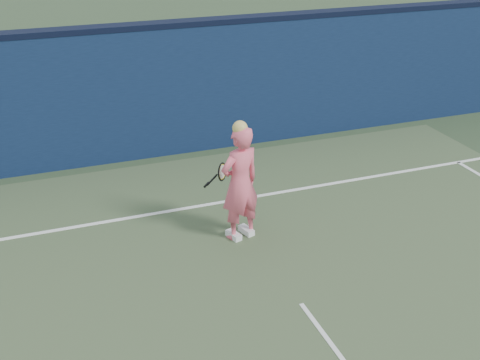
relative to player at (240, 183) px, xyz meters
name	(u,v)px	position (x,y,z in m)	size (l,w,h in m)	color
ground	(339,356)	(0.15, -2.87, -0.90)	(80.00, 80.00, 0.00)	#2C4027
backstop_wall	(183,90)	(0.15, 3.63, 0.35)	(24.00, 0.40, 2.50)	#0D1C3A
wall_cap	(180,23)	(0.15, 3.63, 1.65)	(24.00, 0.42, 0.10)	black
player	(240,183)	(0.00, 0.00, 0.00)	(0.75, 0.59, 1.87)	#F15D75
racket	(221,173)	(-0.14, 0.46, -0.01)	(0.48, 0.34, 0.29)	black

